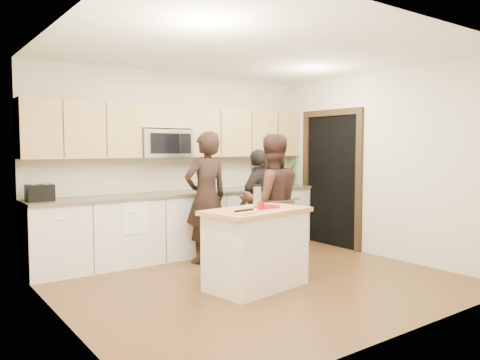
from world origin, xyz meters
TOP-DOWN VIEW (x-y plane):
  - floor at (0.00, 0.00)m, footprint 4.50×4.50m
  - room_shell at (0.00, 0.00)m, footprint 4.52×4.02m
  - back_cabinetry at (0.00, 1.69)m, footprint 4.50×0.66m
  - upper_cabinetry at (0.03, 1.83)m, footprint 4.50×0.33m
  - microwave at (-0.31, 1.80)m, footprint 0.76×0.41m
  - doorway at (2.23, 0.90)m, footprint 0.06×1.25m
  - framed_picture at (1.95, 1.98)m, footprint 0.30×0.03m
  - dish_towel at (-0.95, 1.50)m, footprint 0.34×0.60m
  - island at (-0.17, -0.20)m, footprint 1.29×0.87m
  - red_plate at (0.01, -0.16)m, footprint 0.31×0.31m
  - box_grater at (-0.10, -0.13)m, footprint 0.09×0.06m
  - drink_glass at (-0.19, -0.32)m, footprint 0.07×0.07m
  - cutting_board at (-0.52, -0.44)m, footprint 0.27×0.21m
  - tongs at (-0.48, -0.38)m, footprint 0.26×0.07m
  - knife at (-0.37, -0.45)m, footprint 0.23×0.05m
  - toaster at (-2.05, 1.67)m, footprint 0.31×0.24m
  - bottle_cluster at (1.67, 1.69)m, footprint 0.46×0.40m
  - orchid at (2.09, 1.72)m, footprint 0.32×0.30m
  - woman_left at (-0.01, 1.13)m, footprint 0.66×0.44m
  - woman_center at (0.52, 0.37)m, footprint 1.02×0.90m
  - woman_right at (0.79, 0.95)m, footprint 0.99×0.66m

SIDE VIEW (x-z plane):
  - floor at x=0.00m, z-range 0.00..0.00m
  - island at x=-0.17m, z-range 0.00..0.90m
  - back_cabinetry at x=0.00m, z-range 0.00..0.94m
  - woman_right at x=0.79m, z-range 0.00..1.57m
  - dish_towel at x=-0.95m, z-range 0.56..1.04m
  - woman_center at x=0.52m, z-range 0.00..1.77m
  - woman_left at x=-0.01m, z-range 0.00..1.81m
  - red_plate at x=0.01m, z-range 0.90..0.92m
  - cutting_board at x=-0.52m, z-range 0.90..0.92m
  - knife at x=-0.37m, z-range 0.92..0.92m
  - tongs at x=-0.48m, z-range 0.92..0.94m
  - drink_glass at x=-0.19m, z-range 0.90..1.00m
  - toaster at x=-2.05m, z-range 0.94..1.15m
  - box_grater at x=-0.10m, z-range 0.92..1.17m
  - bottle_cluster at x=1.67m, z-range 0.90..1.32m
  - doorway at x=2.23m, z-range 0.06..2.26m
  - orchid at x=2.09m, z-range 0.94..1.41m
  - framed_picture at x=1.95m, z-range 1.09..1.47m
  - microwave at x=-0.31m, z-range 1.45..1.85m
  - room_shell at x=0.00m, z-range 0.38..3.09m
  - upper_cabinetry at x=0.03m, z-range 1.47..2.22m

